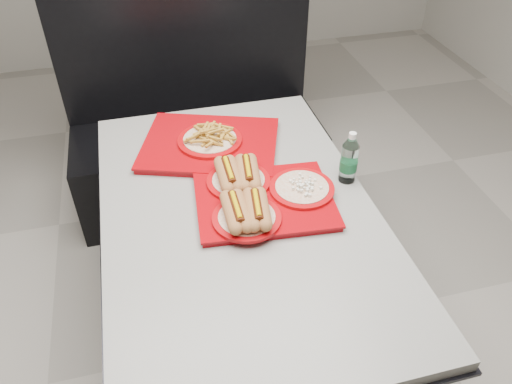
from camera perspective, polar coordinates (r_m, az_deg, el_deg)
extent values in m
plane|color=#9D978C|center=(2.23, -1.51, -16.66)|extent=(6.00, 6.00, 0.00)
cylinder|color=black|center=(2.21, -1.52, -16.30)|extent=(0.52, 0.52, 0.05)
cylinder|color=black|center=(1.93, -1.70, -10.33)|extent=(0.11, 0.11, 0.66)
cube|color=black|center=(1.70, -1.90, -3.20)|extent=(0.92, 1.42, 0.01)
cube|color=gray|center=(1.68, -1.92, -2.57)|extent=(0.90, 1.40, 0.04)
cube|color=black|center=(2.78, -6.41, 3.29)|extent=(1.30, 0.55, 0.45)
cube|color=black|center=(2.71, -8.17, 16.11)|extent=(1.30, 0.10, 1.10)
cube|color=#94040A|center=(1.68, 0.97, -1.17)|extent=(0.48, 0.39, 0.02)
cube|color=#94040A|center=(1.67, 0.98, -0.83)|extent=(0.49, 0.40, 0.01)
cylinder|color=#9F0509|center=(1.59, -1.07, -3.01)|extent=(0.22, 0.22, 0.01)
cylinder|color=beige|center=(1.58, -1.07, -2.83)|extent=(0.18, 0.18, 0.00)
cylinder|color=#9F0509|center=(1.73, -2.01, 1.24)|extent=(0.22, 0.22, 0.01)
cylinder|color=beige|center=(1.73, -2.02, 1.41)|extent=(0.18, 0.18, 0.00)
cylinder|color=#9F0509|center=(1.71, 5.26, 0.42)|extent=(0.22, 0.22, 0.01)
cylinder|color=beige|center=(1.71, 5.27, 0.59)|extent=(0.18, 0.18, 0.00)
cube|color=#94040A|center=(1.96, -5.25, 5.28)|extent=(0.60, 0.53, 0.02)
cube|color=#94040A|center=(1.95, -5.27, 5.63)|extent=(0.61, 0.55, 0.01)
cylinder|color=#9F0509|center=(1.94, -5.29, 5.90)|extent=(0.25, 0.25, 0.01)
cylinder|color=beige|center=(1.94, -5.31, 6.08)|extent=(0.20, 0.20, 0.01)
cylinder|color=silver|center=(1.78, 10.54, 3.25)|extent=(0.06, 0.06, 0.14)
cylinder|color=#165930|center=(1.78, 10.51, 3.06)|extent=(0.06, 0.06, 0.04)
cone|color=silver|center=(1.73, 10.88, 5.62)|extent=(0.06, 0.06, 0.03)
cylinder|color=silver|center=(1.72, 10.98, 6.34)|extent=(0.03, 0.03, 0.02)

